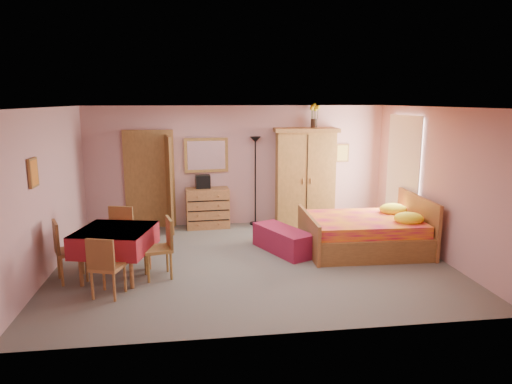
{
  "coord_description": "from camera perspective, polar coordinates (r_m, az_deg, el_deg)",
  "views": [
    {
      "loc": [
        -0.95,
        -7.36,
        2.71
      ],
      "look_at": [
        0.1,
        0.3,
        1.15
      ],
      "focal_mm": 32.0,
      "sensor_mm": 36.0,
      "label": 1
    }
  ],
  "objects": [
    {
      "name": "window",
      "position": [
        9.6,
        17.98,
        3.31
      ],
      "size": [
        0.08,
        1.4,
        1.95
      ],
      "primitive_type": "cube",
      "color": "white",
      "rests_on": "wall_right"
    },
    {
      "name": "wall_front",
      "position": [
        5.15,
        3.13,
        -4.5
      ],
      "size": [
        6.5,
        0.1,
        2.6
      ],
      "primitive_type": "cube",
      "color": "#C28D8E",
      "rests_on": "floor"
    },
    {
      "name": "floor_lamp",
      "position": [
        9.98,
        -0.09,
        1.37
      ],
      "size": [
        0.25,
        0.25,
        1.94
      ],
      "primitive_type": "cube",
      "rotation": [
        0.0,
        0.0,
        -0.02
      ],
      "color": "black",
      "rests_on": "floor"
    },
    {
      "name": "ceiling",
      "position": [
        7.42,
        -0.46,
        10.55
      ],
      "size": [
        6.5,
        6.5,
        0.0
      ],
      "primitive_type": "plane",
      "rotation": [
        3.14,
        0.0,
        0.0
      ],
      "color": "brown",
      "rests_on": "wall_back"
    },
    {
      "name": "picture_left",
      "position": [
        7.21,
        -26.1,
        2.18
      ],
      "size": [
        0.04,
        0.32,
        0.42
      ],
      "primitive_type": "cube",
      "color": "orange",
      "rests_on": "wall_left"
    },
    {
      "name": "sunflower_vase",
      "position": [
        10.01,
        7.3,
        9.47
      ],
      "size": [
        0.22,
        0.22,
        0.51
      ],
      "primitive_type": "cube",
      "rotation": [
        0.0,
        0.0,
        -0.07
      ],
      "color": "yellow",
      "rests_on": "wardrobe"
    },
    {
      "name": "wardrobe",
      "position": [
        9.99,
        6.11,
        1.86
      ],
      "size": [
        1.41,
        0.8,
        2.13
      ],
      "primitive_type": "cube",
      "rotation": [
        0.0,
        0.0,
        -0.07
      ],
      "color": "#AE7B3B",
      "rests_on": "floor"
    },
    {
      "name": "wall_right",
      "position": [
        8.59,
        21.59,
        1.15
      ],
      "size": [
        0.1,
        5.0,
        2.6
      ],
      "primitive_type": "cube",
      "color": "#C28D8E",
      "rests_on": "floor"
    },
    {
      "name": "chair_north",
      "position": [
        8.01,
        -16.98,
        -5.34
      ],
      "size": [
        0.53,
        0.53,
        0.94
      ],
      "primitive_type": "cube",
      "rotation": [
        0.0,
        0.0,
        2.87
      ],
      "color": "#A67038",
      "rests_on": "floor"
    },
    {
      "name": "chair_west",
      "position": [
        7.51,
        -22.08,
        -6.77
      ],
      "size": [
        0.56,
        0.56,
        0.95
      ],
      "primitive_type": "cube",
      "rotation": [
        0.0,
        0.0,
        -1.18
      ],
      "color": "#A66D38",
      "rests_on": "floor"
    },
    {
      "name": "chair_east",
      "position": [
        7.25,
        -12.22,
        -6.9
      ],
      "size": [
        0.51,
        0.51,
        0.93
      ],
      "primitive_type": "cube",
      "rotation": [
        0.0,
        0.0,
        1.79
      ],
      "color": "#A87C39",
      "rests_on": "floor"
    },
    {
      "name": "floor",
      "position": [
        7.9,
        -0.43,
        -8.65
      ],
      "size": [
        6.5,
        6.5,
        0.0
      ],
      "primitive_type": "plane",
      "color": "#6A665D",
      "rests_on": "ground"
    },
    {
      "name": "chair_south",
      "position": [
        6.76,
        -18.03,
        -8.77
      ],
      "size": [
        0.5,
        0.5,
        0.88
      ],
      "primitive_type": "cube",
      "rotation": [
        0.0,
        0.0,
        -0.31
      ],
      "color": "#AA6E39",
      "rests_on": "floor"
    },
    {
      "name": "wall_back",
      "position": [
        10.01,
        -2.28,
        3.3
      ],
      "size": [
        6.5,
        0.1,
        2.6
      ],
      "primitive_type": "cube",
      "color": "#C28D8E",
      "rests_on": "floor"
    },
    {
      "name": "picture_back",
      "position": [
        10.44,
        10.73,
        4.82
      ],
      "size": [
        0.3,
        0.04,
        0.4
      ],
      "primitive_type": "cube",
      "color": "#D8BF59",
      "rests_on": "wall_back"
    },
    {
      "name": "bench",
      "position": [
        8.34,
        3.36,
        -6.02
      ],
      "size": [
        0.98,
        1.38,
        0.43
      ],
      "primitive_type": "cube",
      "rotation": [
        0.0,
        0.0,
        0.43
      ],
      "color": "maroon",
      "rests_on": "floor"
    },
    {
      "name": "wall_left",
      "position": [
        7.84,
        -24.71,
        -0.01
      ],
      "size": [
        0.1,
        5.0,
        2.6
      ],
      "primitive_type": "cube",
      "color": "#C28D8E",
      "rests_on": "floor"
    },
    {
      "name": "doorway",
      "position": [
        10.02,
        -13.13,
        1.43
      ],
      "size": [
        1.06,
        0.12,
        2.15
      ],
      "primitive_type": "cube",
      "color": "#9E6B35",
      "rests_on": "floor"
    },
    {
      "name": "wall_mirror",
      "position": [
        9.89,
        -6.23,
        4.6
      ],
      "size": [
        0.94,
        0.11,
        0.74
      ],
      "primitive_type": "cube",
      "rotation": [
        0.0,
        0.0,
        0.07
      ],
      "color": "silver",
      "rests_on": "wall_back"
    },
    {
      "name": "dining_table",
      "position": [
        7.42,
        -17.1,
        -7.34
      ],
      "size": [
        1.29,
        1.29,
        0.78
      ],
      "primitive_type": "cube",
      "rotation": [
        0.0,
        0.0,
        -0.24
      ],
      "color": "maroon",
      "rests_on": "floor"
    },
    {
      "name": "bed",
      "position": [
        8.58,
        13.28,
        -3.86
      ],
      "size": [
        2.2,
        1.76,
        0.99
      ],
      "primitive_type": "cube",
      "rotation": [
        0.0,
        0.0,
        -0.03
      ],
      "color": "#C41349",
      "rests_on": "floor"
    },
    {
      "name": "chest_of_drawers",
      "position": [
        9.88,
        -6.06,
        -2.01
      ],
      "size": [
        0.93,
        0.5,
        0.86
      ],
      "primitive_type": "cube",
      "rotation": [
        0.0,
        0.0,
        0.05
      ],
      "color": "#9E6235",
      "rests_on": "floor"
    },
    {
      "name": "stereo",
      "position": [
        9.81,
        -6.65,
        1.29
      ],
      "size": [
        0.32,
        0.25,
        0.28
      ],
      "primitive_type": "cube",
      "rotation": [
        0.0,
        0.0,
        0.09
      ],
      "color": "black",
      "rests_on": "chest_of_drawers"
    }
  ]
}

